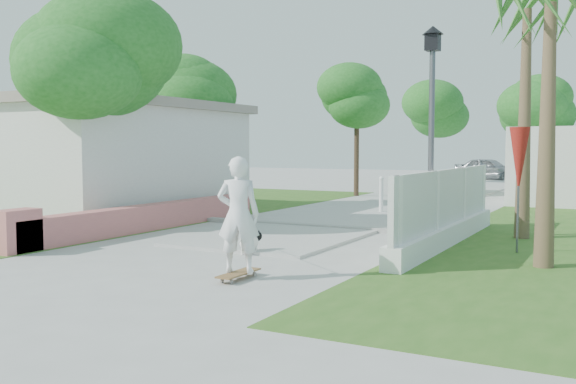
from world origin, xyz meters
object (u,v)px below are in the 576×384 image
Objects in this scene: street_lamp at (431,124)px; patio_umbrella at (519,161)px; parked_car at (489,169)px; bollard at (381,194)px; dog at (250,241)px; skateboarder at (241,218)px.

street_lamp is 1.93× the size of patio_umbrella.
street_lamp is at bearing -165.06° from parked_car.
bollard is 0.28× the size of parked_car.
dog is (-4.24, -2.42, -1.45)m from patio_umbrella.
parked_car is (-3.60, 25.45, -1.76)m from street_lamp.
skateboarder is 4.20× the size of dog.
street_lamp is 4.69m from dog.
dog is at bearing -124.43° from street_lamp.
patio_umbrella is at bearing -27.76° from street_lamp.
street_lamp is 4.07× the size of bollard.
bollard reaches higher than dog.
street_lamp is at bearing -59.04° from bollard.
patio_umbrella is at bearing -50.09° from bollard.
bollard is 20.97m from parked_car.
dog is at bearing -87.39° from skateboarder.
parked_car is at bearing 101.58° from dog.
parked_car is (-0.90, 20.95, 0.08)m from bollard.
patio_umbrella is 0.87× the size of skateboarder.
parked_car reaches higher than bollard.
street_lamp is at bearing 152.24° from patio_umbrella.
skateboarder reaches higher than dog.
bollard is at bearing 129.91° from patio_umbrella.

